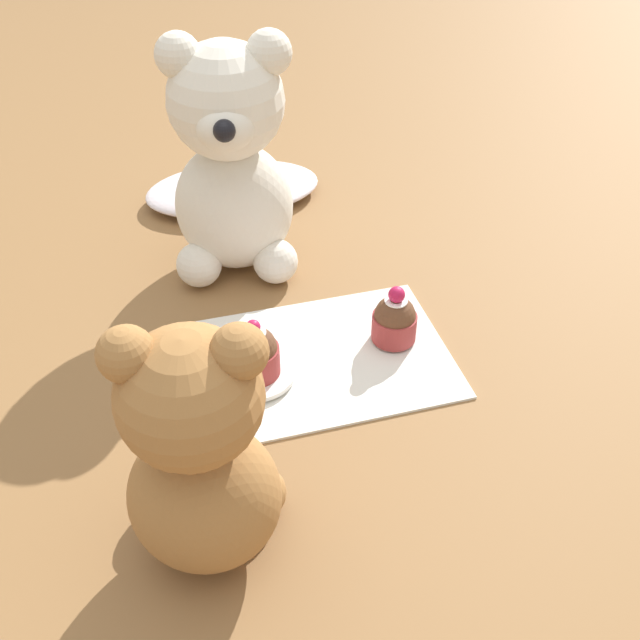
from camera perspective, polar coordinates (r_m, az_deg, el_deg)
name	(u,v)px	position (r m, az deg, el deg)	size (l,w,h in m)	color
ground_plane	(320,360)	(0.80, 0.00, -3.10)	(4.00, 4.00, 0.00)	olive
knitted_placemat	(320,358)	(0.80, 0.00, -2.94)	(0.27, 0.20, 0.01)	silver
tulle_cloth	(233,188)	(1.07, -6.64, 9.94)	(0.24, 0.15, 0.03)	silver
teddy_bear_cream	(231,163)	(0.87, -6.82, 11.80)	(0.16, 0.16, 0.29)	silver
teddy_bear_tan	(200,456)	(0.57, -9.13, -10.19)	(0.14, 0.13, 0.24)	#A3703D
cupcake_near_cream_bear	(395,320)	(0.81, 5.70, 0.02)	(0.05, 0.05, 0.07)	#993333
saucer_plate	(257,373)	(0.77, -4.85, -4.07)	(0.08, 0.08, 0.01)	white
cupcake_near_tan_bear	(255,353)	(0.76, -4.97, -2.53)	(0.05, 0.05, 0.07)	#993333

